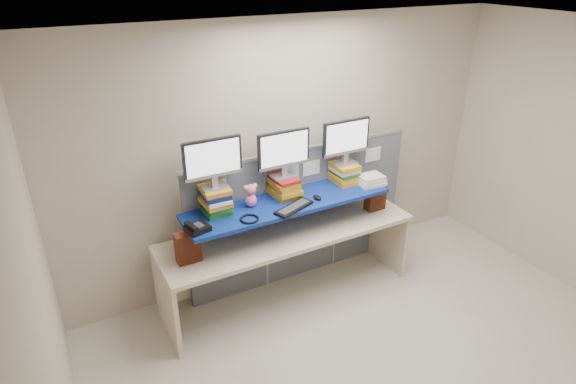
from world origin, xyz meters
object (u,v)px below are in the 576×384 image
desk (288,244)px  monitor_left (213,161)px  blue_board (288,203)px  desk_phone (197,228)px  keyboard (294,208)px  monitor_right (346,139)px  monitor_center (284,151)px

desk → monitor_left: (-0.70, 0.11, 1.01)m
blue_board → desk_phone: 0.98m
blue_board → keyboard: 0.17m
monitor_left → monitor_right: size_ratio=1.00×
monitor_right → desk_phone: 1.79m
blue_board → monitor_right: bearing=9.1°
desk → monitor_right: size_ratio=4.85×
monitor_center → monitor_right: 0.72m
desk → desk_phone: 1.11m
monitor_right → monitor_left: bearing=-180.0°
desk → monitor_right: bearing=9.1°
blue_board → desk_phone: (-0.97, -0.13, 0.05)m
keyboard → desk_phone: (-0.95, 0.04, 0.02)m
blue_board → monitor_left: size_ratio=3.84×
monitor_right → keyboard: size_ratio=1.21×
monitor_center → monitor_right: monitor_center is taller
monitor_right → desk_phone: (-1.71, -0.25, -0.44)m
blue_board → desk: bearing=-90.5°
desk → keyboard: (-0.03, -0.17, 0.50)m
monitor_left → monitor_right: bearing=0.0°
monitor_left → desk_phone: size_ratio=2.40×
keyboard → monitor_center: bearing=59.9°
desk → monitor_left: bearing=170.3°
desk → monitor_center: size_ratio=4.85×
blue_board → monitor_center: monitor_center is taller
monitor_left → desk_phone: monitor_left is taller
blue_board → keyboard: bearing=-99.2°
monitor_center → blue_board: bearing=-99.3°
blue_board → keyboard: size_ratio=4.65×
desk → monitor_left: monitor_left is taller
monitor_center → desk: bearing=-99.3°
monitor_right → keyboard: (-0.77, -0.29, -0.46)m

